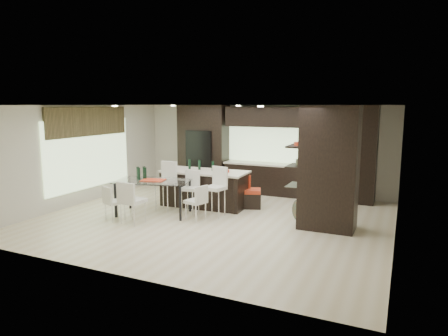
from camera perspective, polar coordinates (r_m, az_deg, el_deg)
The scene contains 22 objects.
ground at distance 9.65m, azimuth -1.49°, elevation -7.27°, with size 8.00×8.00×0.00m, color beige.
back_wall at distance 12.57m, azimuth 5.49°, elevation 2.80°, with size 8.00×0.02×2.70m, color beige.
left_wall at distance 11.67m, azimuth -19.49°, elevation 1.83°, with size 0.02×7.00×2.70m, color beige.
right_wall at distance 8.43m, azimuth 23.72°, elevation -1.02°, with size 0.02×7.00×2.70m, color beige.
ceiling at distance 9.26m, azimuth -1.56°, elevation 8.97°, with size 8.00×7.00×0.02m, color white.
window_left at distance 11.78m, azimuth -18.67°, elevation 1.94°, with size 0.04×3.20×1.90m, color #B2D199.
window_back at distance 12.34m, azimuth 8.08°, elevation 3.56°, with size 3.40×0.04×1.20m, color #B2D199.
stone_accent at distance 11.69m, azimuth -18.79°, elevation 6.31°, with size 0.08×3.00×0.80m, color brown.
ceiling_spots at distance 9.49m, azimuth -0.89°, elevation 8.86°, with size 4.00×3.00×0.02m, color white.
back_cabinetry at distance 12.11m, azimuth 7.21°, elevation 2.53°, with size 6.80×0.68×2.70m, color black.
refrigerator at distance 13.02m, azimuth -3.02°, elevation 1.27°, with size 0.90×0.68×1.90m, color black.
partition_column at distance 8.95m, azimuth 14.79°, elevation -0.01°, with size 1.20×0.80×2.70m, color black.
kitchen_island at distance 10.74m, azimuth -2.80°, elevation -2.93°, with size 2.32×1.00×0.97m, color black.
stool_left at distance 10.39m, azimuth -8.39°, elevation -3.29°, with size 0.45×0.45×1.02m, color silver.
stool_mid at distance 10.07m, azimuth -4.86°, elevation -4.05°, with size 0.38×0.38×0.87m, color silver.
stool_right at distance 9.72m, azimuth -1.27°, elevation -4.15°, with size 0.44×0.44×0.98m, color silver.
bench at distance 10.67m, azimuth 1.80°, elevation -4.30°, with size 1.29×0.50×0.50m, color black.
floor_vase at distance 9.38m, azimuth 11.07°, elevation -4.13°, with size 0.44×0.44×1.20m, color #494E38, non-canonical shape.
dining_table at distance 10.09m, azimuth -10.02°, elevation -4.16°, with size 1.79×1.01×0.86m, color white.
chair_near at distance 9.43m, azimuth -12.89°, elevation -5.01°, with size 0.50×0.50×0.92m, color silver.
chair_far at distance 9.82m, azimuth -15.33°, elevation -5.02°, with size 0.41×0.41×0.76m, color silver.
chair_end at distance 9.49m, azimuth -4.07°, elevation -5.14°, with size 0.42×0.42×0.78m, color silver.
Camera 1 is at (4.06, -8.32, 2.72)m, focal length 32.00 mm.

